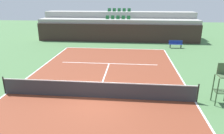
{
  "coord_description": "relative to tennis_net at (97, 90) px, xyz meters",
  "views": [
    {
      "loc": [
        1.87,
        -10.33,
        5.4
      ],
      "look_at": [
        0.67,
        2.0,
        1.2
      ],
      "focal_mm": 32.76,
      "sensor_mm": 36.0,
      "label": 1
    }
  ],
  "objects": [
    {
      "name": "back_wall",
      "position": [
        0.0,
        15.54,
        0.63
      ],
      "size": [
        20.71,
        0.3,
        2.27
      ],
      "primitive_type": "cube",
      "color": "#33231E",
      "rests_on": "ground_plane"
    },
    {
      "name": "seating_row_lower",
      "position": [
        0.0,
        16.98,
        2.39
      ],
      "size": [
        3.23,
        0.44,
        0.44
      ],
      "color": "#1E6633",
      "rests_on": "stands_tier_lower"
    },
    {
      "name": "umpire_chair",
      "position": [
        6.7,
        0.06,
        0.68
      ],
      "size": [
        0.76,
        0.66,
        2.2
      ],
      "color": "#334C2D",
      "rests_on": "ground_plane"
    },
    {
      "name": "tennis_net",
      "position": [
        0.0,
        0.0,
        0.0
      ],
      "size": [
        11.08,
        0.08,
        1.07
      ],
      "color": "black",
      "rests_on": "court_surface"
    },
    {
      "name": "centre_service_line",
      "position": [
        0.0,
        3.2,
        -0.5
      ],
      "size": [
        0.1,
        6.4,
        0.0
      ],
      "primitive_type": "cube",
      "color": "white",
      "rests_on": "court_surface"
    },
    {
      "name": "player_bench",
      "position": [
        6.86,
        12.99,
        -0.0
      ],
      "size": [
        1.5,
        0.4,
        0.85
      ],
      "color": "navy",
      "rests_on": "ground_plane"
    },
    {
      "name": "stands_tier_lower",
      "position": [
        0.0,
        16.89,
        0.88
      ],
      "size": [
        20.71,
        2.4,
        2.77
      ],
      "primitive_type": "cube",
      "color": "#9E9E99",
      "rests_on": "ground_plane"
    },
    {
      "name": "ground_plane",
      "position": [
        0.0,
        0.0,
        -0.51
      ],
      "size": [
        80.0,
        80.0,
        0.0
      ],
      "primitive_type": "plane",
      "color": "#477042"
    },
    {
      "name": "stands_tier_upper",
      "position": [
        0.0,
        19.29,
        1.29
      ],
      "size": [
        20.71,
        2.4,
        3.59
      ],
      "primitive_type": "cube",
      "color": "#9E9E99",
      "rests_on": "ground_plane"
    },
    {
      "name": "sideline_left",
      "position": [
        -5.45,
        0.0,
        -0.5
      ],
      "size": [
        0.1,
        24.0,
        0.0
      ],
      "primitive_type": "cube",
      "color": "white",
      "rests_on": "court_surface"
    },
    {
      "name": "service_line_far",
      "position": [
        0.0,
        6.4,
        -0.5
      ],
      "size": [
        8.26,
        0.1,
        0.0
      ],
      "primitive_type": "cube",
      "color": "white",
      "rests_on": "court_surface"
    },
    {
      "name": "baseline_far",
      "position": [
        0.0,
        11.95,
        -0.5
      ],
      "size": [
        11.0,
        0.1,
        0.0
      ],
      "primitive_type": "cube",
      "color": "white",
      "rests_on": "court_surface"
    },
    {
      "name": "court_surface",
      "position": [
        0.0,
        0.0,
        -0.5
      ],
      "size": [
        11.0,
        24.0,
        0.01
      ],
      "primitive_type": "cube",
      "color": "brown",
      "rests_on": "ground_plane"
    },
    {
      "name": "seating_row_upper",
      "position": [
        0.0,
        19.38,
        3.21
      ],
      "size": [
        3.23,
        0.44,
        0.44
      ],
      "color": "#1E6633",
      "rests_on": "stands_tier_upper"
    },
    {
      "name": "sideline_right",
      "position": [
        5.45,
        0.0,
        -0.5
      ],
      "size": [
        0.1,
        24.0,
        0.0
      ],
      "primitive_type": "cube",
      "color": "white",
      "rests_on": "court_surface"
    }
  ]
}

